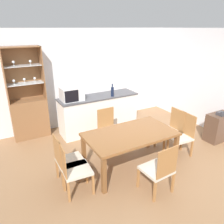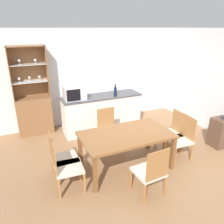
{
  "view_description": "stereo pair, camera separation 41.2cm",
  "coord_description": "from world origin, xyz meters",
  "px_view_note": "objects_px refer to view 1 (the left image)",
  "views": [
    {
      "loc": [
        -2.3,
        -2.86,
        2.56
      ],
      "look_at": [
        -0.11,
        1.03,
        0.82
      ],
      "focal_mm": 35.0,
      "sensor_mm": 36.0,
      "label": 1
    },
    {
      "loc": [
        -1.93,
        -3.05,
        2.56
      ],
      "look_at": [
        -0.11,
        1.03,
        0.82
      ],
      "focal_mm": 35.0,
      "sensor_mm": 36.0,
      "label": 2
    }
  ],
  "objects_px": {
    "dining_chair_side_right_near": "(181,136)",
    "dining_chair_head_far": "(109,130)",
    "display_cabinet": "(29,112)",
    "microwave": "(72,94)",
    "dining_chair_head_near": "(159,169)",
    "wine_bottle": "(112,91)",
    "dining_chair_side_left_far": "(68,160)",
    "dining_chair_side_left_near": "(74,169)",
    "dining_table": "(130,137)",
    "telephone": "(222,113)",
    "side_cabinet": "(219,127)",
    "dining_chair_side_right_far": "(171,130)"
  },
  "relations": [
    {
      "from": "dining_chair_head_near",
      "to": "dining_chair_side_right_near",
      "type": "bearing_deg",
      "value": 26.62
    },
    {
      "from": "dining_table",
      "to": "microwave",
      "type": "bearing_deg",
      "value": 105.29
    },
    {
      "from": "dining_chair_side_right_near",
      "to": "dining_chair_side_left_near",
      "type": "xyz_separation_m",
      "value": [
        -2.37,
        0.01,
        0.0
      ]
    },
    {
      "from": "dining_chair_side_left_near",
      "to": "dining_chair_side_left_far",
      "type": "relative_size",
      "value": 1.0
    },
    {
      "from": "dining_chair_side_left_near",
      "to": "side_cabinet",
      "type": "relative_size",
      "value": 1.34
    },
    {
      "from": "display_cabinet",
      "to": "dining_chair_head_near",
      "type": "xyz_separation_m",
      "value": [
        1.42,
        -3.1,
        -0.2
      ]
    },
    {
      "from": "dining_chair_side_left_near",
      "to": "wine_bottle",
      "type": "height_order",
      "value": "wine_bottle"
    },
    {
      "from": "dining_chair_head_near",
      "to": "dining_chair_side_left_near",
      "type": "xyz_separation_m",
      "value": [
        -1.19,
        0.68,
        0.0
      ]
    },
    {
      "from": "dining_chair_side_right_near",
      "to": "dining_chair_side_left_far",
      "type": "distance_m",
      "value": 2.39
    },
    {
      "from": "dining_chair_side_left_near",
      "to": "dining_chair_head_far",
      "type": "relative_size",
      "value": 1.0
    },
    {
      "from": "dining_chair_side_right_far",
      "to": "dining_chair_side_left_far",
      "type": "distance_m",
      "value": 2.37
    },
    {
      "from": "dining_chair_head_far",
      "to": "telephone",
      "type": "relative_size",
      "value": 4.64
    },
    {
      "from": "dining_chair_side_left_far",
      "to": "dining_chair_side_right_far",
      "type": "bearing_deg",
      "value": 90.27
    },
    {
      "from": "dining_chair_side_right_near",
      "to": "dining_chair_side_right_far",
      "type": "bearing_deg",
      "value": 3.37
    },
    {
      "from": "side_cabinet",
      "to": "wine_bottle",
      "type": "bearing_deg",
      "value": 138.52
    },
    {
      "from": "dining_chair_side_left_near",
      "to": "microwave",
      "type": "distance_m",
      "value": 2.14
    },
    {
      "from": "dining_table",
      "to": "side_cabinet",
      "type": "xyz_separation_m",
      "value": [
        2.45,
        -0.14,
        -0.31
      ]
    },
    {
      "from": "dining_chair_head_near",
      "to": "microwave",
      "type": "xyz_separation_m",
      "value": [
        -0.49,
        2.6,
        0.66
      ]
    },
    {
      "from": "dining_chair_side_right_near",
      "to": "telephone",
      "type": "distance_m",
      "value": 1.25
    },
    {
      "from": "dining_chair_side_right_near",
      "to": "wine_bottle",
      "type": "xyz_separation_m",
      "value": [
        -0.68,
        1.73,
        0.63
      ]
    },
    {
      "from": "dining_chair_head_far",
      "to": "side_cabinet",
      "type": "height_order",
      "value": "dining_chair_head_far"
    },
    {
      "from": "dining_table",
      "to": "wine_bottle",
      "type": "relative_size",
      "value": 5.34
    },
    {
      "from": "dining_chair_side_left_near",
      "to": "dining_chair_side_right_far",
      "type": "distance_m",
      "value": 2.39
    },
    {
      "from": "dining_table",
      "to": "dining_chair_side_left_near",
      "type": "distance_m",
      "value": 1.21
    },
    {
      "from": "wine_bottle",
      "to": "dining_chair_side_left_far",
      "type": "bearing_deg",
      "value": -139.69
    },
    {
      "from": "dining_chair_side_right_near",
      "to": "side_cabinet",
      "type": "bearing_deg",
      "value": -86.37
    },
    {
      "from": "dining_chair_side_right_near",
      "to": "microwave",
      "type": "height_order",
      "value": "microwave"
    },
    {
      "from": "dining_chair_head_near",
      "to": "dining_chair_side_right_near",
      "type": "height_order",
      "value": "same"
    },
    {
      "from": "display_cabinet",
      "to": "dining_chair_head_near",
      "type": "height_order",
      "value": "display_cabinet"
    },
    {
      "from": "dining_chair_head_far",
      "to": "telephone",
      "type": "distance_m",
      "value": 2.62
    },
    {
      "from": "display_cabinet",
      "to": "dining_chair_side_left_near",
      "type": "distance_m",
      "value": 2.44
    },
    {
      "from": "display_cabinet",
      "to": "dining_table",
      "type": "distance_m",
      "value": 2.69
    },
    {
      "from": "dining_chair_head_near",
      "to": "telephone",
      "type": "height_order",
      "value": "dining_chair_head_near"
    },
    {
      "from": "display_cabinet",
      "to": "dining_chair_head_far",
      "type": "distance_m",
      "value": 2.04
    },
    {
      "from": "dining_chair_head_near",
      "to": "telephone",
      "type": "xyz_separation_m",
      "value": [
        2.4,
        0.64,
        0.28
      ]
    },
    {
      "from": "display_cabinet",
      "to": "dining_chair_side_left_far",
      "type": "height_order",
      "value": "display_cabinet"
    },
    {
      "from": "dining_chair_side_right_near",
      "to": "dining_chair_side_right_far",
      "type": "relative_size",
      "value": 1.0
    },
    {
      "from": "dining_chair_head_near",
      "to": "dining_chair_side_left_near",
      "type": "height_order",
      "value": "same"
    },
    {
      "from": "dining_chair_side_right_near",
      "to": "dining_chair_head_far",
      "type": "bearing_deg",
      "value": 54.15
    },
    {
      "from": "display_cabinet",
      "to": "microwave",
      "type": "distance_m",
      "value": 1.16
    },
    {
      "from": "dining_chair_side_right_far",
      "to": "telephone",
      "type": "height_order",
      "value": "dining_chair_side_right_far"
    },
    {
      "from": "dining_chair_side_left_near",
      "to": "side_cabinet",
      "type": "xyz_separation_m",
      "value": [
        3.64,
        -0.0,
        -0.1
      ]
    },
    {
      "from": "dining_chair_head_near",
      "to": "dining_chair_side_left_far",
      "type": "height_order",
      "value": "same"
    },
    {
      "from": "dining_table",
      "to": "dining_chair_side_right_near",
      "type": "distance_m",
      "value": 1.21
    },
    {
      "from": "dining_table",
      "to": "dining_chair_side_right_far",
      "type": "distance_m",
      "value": 1.21
    },
    {
      "from": "dining_chair_head_far",
      "to": "dining_chair_side_right_far",
      "type": "bearing_deg",
      "value": 149.08
    },
    {
      "from": "dining_chair_head_near",
      "to": "wine_bottle",
      "type": "relative_size",
      "value": 2.85
    },
    {
      "from": "telephone",
      "to": "dining_chair_side_right_near",
      "type": "bearing_deg",
      "value": 178.32
    },
    {
      "from": "dining_chair_head_near",
      "to": "dining_chair_side_right_near",
      "type": "distance_m",
      "value": 1.36
    },
    {
      "from": "dining_chair_side_left_near",
      "to": "dining_chair_side_right_far",
      "type": "relative_size",
      "value": 1.0
    }
  ]
}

